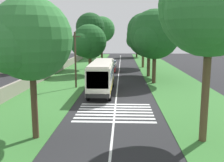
% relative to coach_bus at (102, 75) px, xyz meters
% --- Properties ---
extents(ground, '(160.00, 160.00, 0.00)m').
position_rel_coach_bus_xyz_m(ground, '(-7.32, -1.80, -2.15)').
color(ground, '#262628').
extents(grass_verge_left, '(120.00, 8.00, 0.04)m').
position_rel_coach_bus_xyz_m(grass_verge_left, '(7.68, 6.40, -2.13)').
color(grass_verge_left, '#387533').
rests_on(grass_verge_left, ground).
extents(grass_verge_right, '(120.00, 8.00, 0.04)m').
position_rel_coach_bus_xyz_m(grass_verge_right, '(7.68, -10.00, -2.13)').
color(grass_verge_right, '#387533').
rests_on(grass_verge_right, ground).
extents(centre_line, '(110.00, 0.16, 0.01)m').
position_rel_coach_bus_xyz_m(centre_line, '(7.68, -1.80, -2.14)').
color(centre_line, silver).
rests_on(centre_line, ground).
extents(coach_bus, '(11.16, 2.62, 3.73)m').
position_rel_coach_bus_xyz_m(coach_bus, '(0.00, 0.00, 0.00)').
color(coach_bus, silver).
rests_on(coach_bus, ground).
extents(zebra_crossing, '(5.85, 6.80, 0.01)m').
position_rel_coach_bus_xyz_m(zebra_crossing, '(-8.15, -1.80, -2.14)').
color(zebra_crossing, silver).
rests_on(zebra_crossing, ground).
extents(trailing_car_0, '(4.30, 1.78, 1.43)m').
position_rel_coach_bus_xyz_m(trailing_car_0, '(18.72, -0.27, -1.48)').
color(trailing_car_0, '#B21E1E').
rests_on(trailing_car_0, ground).
extents(trailing_car_1, '(4.30, 1.78, 1.43)m').
position_rel_coach_bus_xyz_m(trailing_car_1, '(26.78, -0.21, -1.48)').
color(trailing_car_1, '#B7A893').
rests_on(trailing_car_1, ground).
extents(roadside_tree_left_0, '(9.10, 7.49, 12.39)m').
position_rel_coach_bus_xyz_m(roadside_tree_left_0, '(45.77, 3.79, 6.32)').
color(roadside_tree_left_0, '#3D2D1E').
rests_on(roadside_tree_left_0, grass_verge_left).
extents(roadside_tree_left_1, '(7.20, 5.99, 8.77)m').
position_rel_coach_bus_xyz_m(roadside_tree_left_1, '(14.69, 3.52, 3.51)').
color(roadside_tree_left_1, brown).
rests_on(roadside_tree_left_1, grass_verge_left).
extents(roadside_tree_left_2, '(6.44, 5.24, 9.12)m').
position_rel_coach_bus_xyz_m(roadside_tree_left_2, '(-14.16, 3.40, 4.23)').
color(roadside_tree_left_2, '#4C3826').
rests_on(roadside_tree_left_2, grass_verge_left).
extents(roadside_tree_left_3, '(7.53, 6.32, 10.89)m').
position_rel_coach_bus_xyz_m(roadside_tree_left_3, '(52.90, 4.58, 5.45)').
color(roadside_tree_left_3, '#3D2D1E').
rests_on(roadside_tree_left_3, grass_verge_left).
extents(roadside_tree_left_4, '(6.56, 5.92, 11.49)m').
position_rel_coach_bus_xyz_m(roadside_tree_left_4, '(23.59, 4.36, 6.29)').
color(roadside_tree_left_4, '#3D2D1E').
rests_on(roadside_tree_left_4, grass_verge_left).
extents(roadside_tree_right_0, '(8.22, 6.98, 11.61)m').
position_rel_coach_bus_xyz_m(roadside_tree_right_0, '(26.03, -6.79, 5.82)').
color(roadside_tree_right_0, brown).
rests_on(roadside_tree_right_0, grass_verge_right).
extents(roadside_tree_right_1, '(7.77, 6.24, 11.65)m').
position_rel_coach_bus_xyz_m(roadside_tree_right_1, '(-14.24, -7.52, 6.21)').
color(roadside_tree_right_1, brown).
rests_on(roadside_tree_right_1, grass_verge_right).
extents(roadside_tree_right_2, '(9.30, 7.48, 10.64)m').
position_rel_coach_bus_xyz_m(roadside_tree_right_2, '(13.37, -6.69, 4.57)').
color(roadside_tree_right_2, '#4C3826').
rests_on(roadside_tree_right_2, grass_verge_right).
extents(roadside_tree_right_3, '(8.55, 6.75, 9.20)m').
position_rel_coach_bus_xyz_m(roadside_tree_right_3, '(53.40, -6.83, 3.52)').
color(roadside_tree_right_3, '#3D2D1E').
rests_on(roadside_tree_right_3, grass_verge_right).
extents(roadside_tree_right_4, '(8.13, 7.02, 10.48)m').
position_rel_coach_bus_xyz_m(roadside_tree_right_4, '(6.79, -6.88, 4.68)').
color(roadside_tree_right_4, '#4C3826').
rests_on(roadside_tree_right_4, grass_verge_right).
extents(utility_pole, '(0.24, 1.40, 7.24)m').
position_rel_coach_bus_xyz_m(utility_pole, '(2.82, 3.66, 1.65)').
color(utility_pole, '#473828').
rests_on(utility_pole, grass_verge_left).
extents(roadside_wall, '(70.00, 0.40, 1.52)m').
position_rel_coach_bus_xyz_m(roadside_wall, '(12.68, 9.80, -1.34)').
color(roadside_wall, gray).
rests_on(roadside_wall, grass_verge_left).
extents(roadside_building, '(10.24, 8.86, 6.58)m').
position_rel_coach_bus_xyz_m(roadside_building, '(20.20, 18.40, 1.21)').
color(roadside_building, beige).
rests_on(roadside_building, ground).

